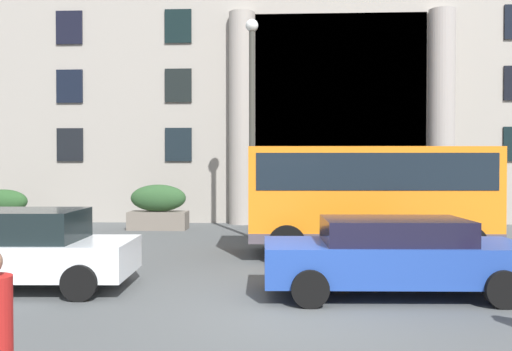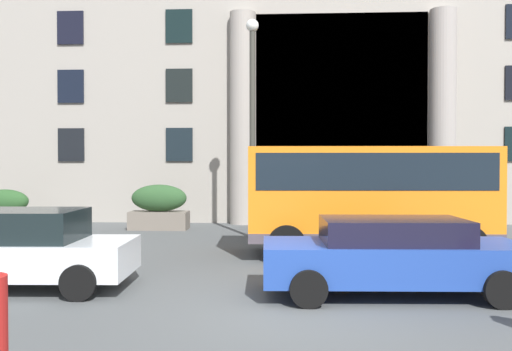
{
  "view_description": "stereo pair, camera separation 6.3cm",
  "coord_description": "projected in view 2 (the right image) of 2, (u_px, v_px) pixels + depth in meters",
  "views": [
    {
      "loc": [
        -0.22,
        -8.6,
        2.32
      ],
      "look_at": [
        -0.93,
        5.49,
        2.03
      ],
      "focal_mm": 38.56,
      "sensor_mm": 36.0,
      "label": 1
    },
    {
      "loc": [
        -0.16,
        -8.59,
        2.32
      ],
      "look_at": [
        -0.93,
        5.49,
        2.03
      ],
      "focal_mm": 38.56,
      "sensor_mm": 36.0,
      "label": 2
    }
  ],
  "objects": [
    {
      "name": "hedge_planter_west",
      "position": [
        458.0,
        210.0,
        18.89
      ],
      "size": [
        1.55,
        0.91,
        1.52
      ],
      "color": "slate",
      "rests_on": "ground_plane"
    },
    {
      "name": "hedge_planter_far_west",
      "position": [
        5.0,
        210.0,
        19.83
      ],
      "size": [
        1.81,
        0.92,
        1.42
      ],
      "color": "gray",
      "rests_on": "ground_plane"
    },
    {
      "name": "orange_minibus",
      "position": [
        368.0,
        191.0,
        13.97
      ],
      "size": [
        6.11,
        2.82,
        2.75
      ],
      "rotation": [
        0.0,
        0.0,
        0.04
      ],
      "color": "orange",
      "rests_on": "ground_plane"
    },
    {
      "name": "hedge_planter_entrance_left",
      "position": [
        159.0,
        208.0,
        19.59
      ],
      "size": [
        2.07,
        0.94,
        1.6
      ],
      "color": "#6E655A",
      "rests_on": "ground_plane"
    },
    {
      "name": "office_building_facade",
      "position": [
        290.0,
        64.0,
        25.92
      ],
      "size": [
        43.75,
        9.75,
        14.13
      ],
      "color": "gray",
      "rests_on": "ground_plane"
    },
    {
      "name": "ground_plane",
      "position": [
        296.0,
        316.0,
        8.62
      ],
      "size": [
        80.0,
        64.0,
        0.12
      ],
      "primitive_type": "cube",
      "color": "#4B4E50"
    },
    {
      "name": "white_taxi_kerbside",
      "position": [
        19.0,
        249.0,
        10.23
      ],
      "size": [
        4.25,
        2.15,
        1.47
      ],
      "rotation": [
        0.0,
        0.0,
        0.04
      ],
      "color": "white",
      "rests_on": "ground_plane"
    },
    {
      "name": "parked_hatchback_near",
      "position": [
        393.0,
        255.0,
        9.7
      ],
      "size": [
        4.64,
        2.09,
        1.36
      ],
      "rotation": [
        0.0,
        0.0,
        0.04
      ],
      "color": "#214299",
      "rests_on": "ground_plane"
    },
    {
      "name": "scooter_by_planter",
      "position": [
        387.0,
        253.0,
        11.53
      ],
      "size": [
        2.07,
        0.55,
        0.89
      ],
      "rotation": [
        0.0,
        0.0,
        -0.03
      ],
      "color": "black",
      "rests_on": "ground_plane"
    },
    {
      "name": "lamppost_plaza_centre",
      "position": [
        252.0,
        109.0,
        17.38
      ],
      "size": [
        0.4,
        0.4,
        6.91
      ],
      "color": "#3A3A33",
      "rests_on": "ground_plane"
    }
  ]
}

